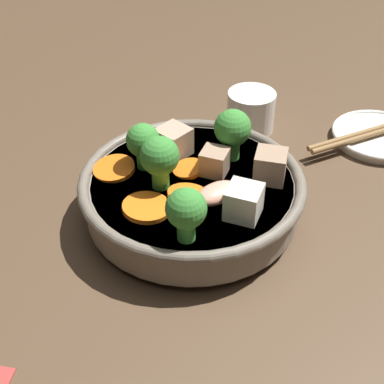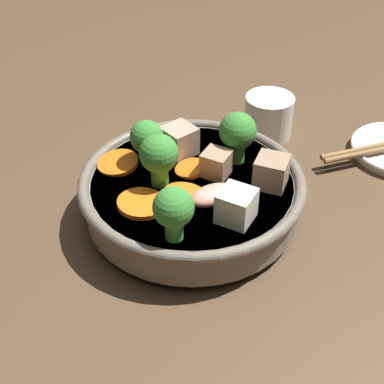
{
  "view_description": "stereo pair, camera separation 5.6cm",
  "coord_description": "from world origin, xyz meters",
  "views": [
    {
      "loc": [
        0.19,
        -0.4,
        0.38
      ],
      "look_at": [
        0.0,
        0.0,
        0.03
      ],
      "focal_mm": 50.0,
      "sensor_mm": 36.0,
      "label": 1
    },
    {
      "loc": [
        0.24,
        -0.37,
        0.38
      ],
      "look_at": [
        0.0,
        0.0,
        0.03
      ],
      "focal_mm": 50.0,
      "sensor_mm": 36.0,
      "label": 2
    }
  ],
  "objects": [
    {
      "name": "ground_plane",
      "position": [
        0.0,
        0.0,
        0.0
      ],
      "size": [
        3.0,
        3.0,
        0.0
      ],
      "primitive_type": "plane",
      "color": "#4C3826"
    },
    {
      "name": "stirfry_bowl",
      "position": [
        0.0,
        -0.0,
        0.04
      ],
      "size": [
        0.24,
        0.24,
        0.11
      ],
      "color": "slate",
      "rests_on": "ground_plane"
    },
    {
      "name": "tea_cup",
      "position": [
        -0.01,
        0.2,
        0.03
      ],
      "size": [
        0.06,
        0.06,
        0.05
      ],
      "color": "white",
      "rests_on": "ground_plane"
    }
  ]
}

